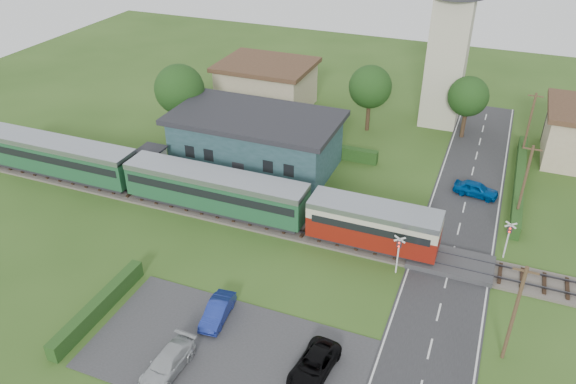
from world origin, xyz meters
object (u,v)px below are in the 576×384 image
at_px(train, 182,183).
at_px(car_park_dark, 314,365).
at_px(crossing_signal_near, 399,249).
at_px(crossing_signal_far, 509,234).
at_px(station_building, 256,140).
at_px(car_park_silver, 167,363).
at_px(car_park_blue, 218,311).
at_px(car_on_road, 476,189).
at_px(pedestrian_near, 289,197).
at_px(house_west, 267,85).
at_px(equipment_hut, 153,160).
at_px(church_tower, 451,33).
at_px(pedestrian_far, 191,173).

xyz_separation_m(train, car_park_dark, (16.76, -13.42, -1.50)).
bearing_deg(crossing_signal_near, crossing_signal_far, 33.69).
height_order(station_building, crossing_signal_near, station_building).
distance_m(crossing_signal_far, car_park_silver, 25.93).
bearing_deg(car_park_blue, car_on_road, 51.93).
xyz_separation_m(crossing_signal_far, pedestrian_near, (-17.63, 0.28, -0.89)).
bearing_deg(train, crossing_signal_near, -7.13).
height_order(car_on_road, car_park_blue, car_on_road).
bearing_deg(crossing_signal_far, car_park_blue, -140.81).
relative_size(house_west, car_park_dark, 2.51).
distance_m(crossing_signal_far, pedestrian_near, 17.65).
xyz_separation_m(crossing_signal_far, car_on_road, (-2.95, 8.50, -1.43)).
relative_size(station_building, crossing_signal_far, 4.88).
bearing_deg(equipment_hut, crossing_signal_far, -1.46).
relative_size(church_tower, crossing_signal_far, 5.37).
bearing_deg(house_west, car_park_silver, -74.58).
height_order(station_building, pedestrian_near, station_building).
bearing_deg(car_park_blue, church_tower, 71.42).
xyz_separation_m(equipment_hut, train, (5.17, -3.20, 0.43)).
relative_size(equipment_hut, pedestrian_far, 1.70).
xyz_separation_m(station_building, pedestrian_near, (5.97, -6.32, -1.44)).
relative_size(church_tower, pedestrian_far, 11.76).
relative_size(crossing_signal_far, car_park_blue, 0.88).
relative_size(crossing_signal_far, pedestrian_near, 2.05).
bearing_deg(pedestrian_near, train, -5.37).
height_order(crossing_signal_near, car_park_dark, crossing_signal_near).
bearing_deg(station_building, car_on_road, 5.25).
bearing_deg(pedestrian_far, car_park_dark, -136.02).
relative_size(church_tower, car_park_blue, 4.73).
height_order(car_park_silver, pedestrian_far, pedestrian_far).
relative_size(station_building, car_park_blue, 4.30).
bearing_deg(equipment_hut, car_park_blue, -45.28).
bearing_deg(equipment_hut, station_building, 35.92).
bearing_deg(house_west, crossing_signal_far, -35.77).
bearing_deg(station_building, pedestrian_far, -124.96).
relative_size(train, crossing_signal_far, 13.18).
bearing_deg(car_on_road, pedestrian_near, 126.34).
bearing_deg(equipment_hut, house_west, 81.38).
height_order(train, car_park_dark, train).
bearing_deg(pedestrian_far, house_west, -0.28).
bearing_deg(church_tower, car_on_road, -69.49).
xyz_separation_m(equipment_hut, crossing_signal_near, (24.40, -5.61, 0.39)).
xyz_separation_m(crossing_signal_near, crossing_signal_far, (7.20, 4.80, 0.00)).
relative_size(equipment_hut, house_west, 0.24).
xyz_separation_m(train, car_park_blue, (9.39, -11.50, -1.49)).
height_order(train, crossing_signal_near, train).
height_order(church_tower, pedestrian_far, church_tower).
xyz_separation_m(station_building, crossing_signal_far, (23.60, -6.60, -0.55)).
bearing_deg(station_building, crossing_signal_far, -15.63).
bearing_deg(car_park_blue, pedestrian_near, 86.48).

